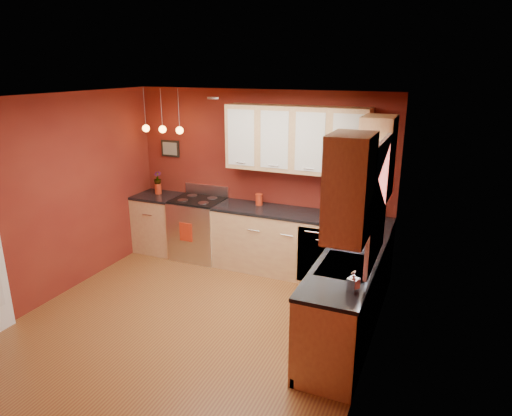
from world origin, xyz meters
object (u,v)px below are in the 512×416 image
at_px(red_canister, 259,199).
at_px(coffee_maker, 368,209).
at_px(gas_range, 199,228).
at_px(soap_pump, 353,282).
at_px(sink, 346,267).

distance_m(red_canister, coffee_maker, 1.59).
relative_size(gas_range, soap_pump, 5.48).
height_order(red_canister, coffee_maker, coffee_maker).
bearing_deg(soap_pump, red_canister, 130.14).
height_order(sink, red_canister, sink).
relative_size(gas_range, red_canister, 6.58).
xyz_separation_m(gas_range, sink, (2.62, -1.50, 0.43)).
bearing_deg(sink, soap_pump, -71.37).
relative_size(sink, soap_pump, 3.46).
distance_m(gas_range, sink, 3.05).
xyz_separation_m(gas_range, soap_pump, (2.81, -2.05, 0.56)).
bearing_deg(coffee_maker, soap_pump, -68.76).
relative_size(sink, red_canister, 4.15).
xyz_separation_m(gas_range, red_canister, (0.97, 0.13, 0.54)).
bearing_deg(soap_pump, coffee_maker, 96.49).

